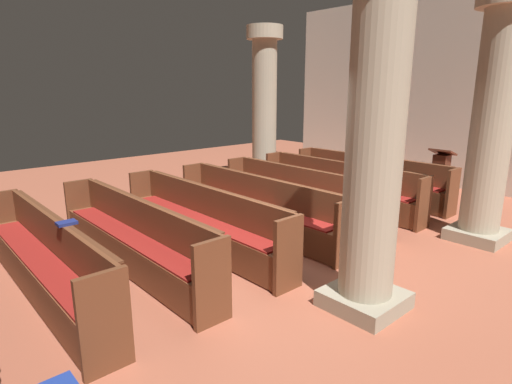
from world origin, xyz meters
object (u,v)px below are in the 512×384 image
object	(u,v)px
pillar_aisle_rear	(376,130)
lectern	(440,178)
pew_row_1	(338,184)
pew_row_5	(132,234)
hymn_book	(67,223)
pillar_aisle_side	(493,116)
pew_row_6	(43,256)
pew_row_4	(201,217)
pew_row_2	(301,193)
pillar_far_side	(264,105)
pew_row_0	(369,177)
pew_row_3	(256,204)

from	to	relation	value
pillar_aisle_rear	lectern	size ratio (longest dim) A/B	3.42
pew_row_1	pillar_aisle_rear	world-z (taller)	pillar_aisle_rear
pew_row_5	hymn_book	xyz separation A→B (m)	(0.36, -0.89, 0.44)
pew_row_5	pillar_aisle_side	bearing A→B (deg)	60.06
pew_row_1	pew_row_6	xyz separation A→B (m)	(0.00, -5.41, 0.00)
pew_row_4	hymn_book	world-z (taller)	hymn_book
pew_row_6	pillar_aisle_rear	bearing A→B (deg)	43.84
pew_row_2	pillar_far_side	bearing A→B (deg)	150.00
pillar_aisle_side	pew_row_0	bearing A→B (deg)	160.88
pew_row_0	pew_row_4	distance (m)	4.32
pillar_aisle_rear	pew_row_2	bearing A→B (deg)	144.77
pew_row_5	pew_row_1	bearing A→B (deg)	90.00
pillar_far_side	pew_row_5	bearing A→B (deg)	-61.63
pew_row_6	pillar_aisle_side	size ratio (longest dim) A/B	0.98
pew_row_1	pew_row_5	world-z (taller)	same
hymn_book	pew_row_2	bearing A→B (deg)	94.98
pillar_aisle_side	pillar_aisle_rear	xyz separation A→B (m)	(0.00, -3.09, 0.00)
pew_row_1	pillar_aisle_side	distance (m)	2.98
pew_row_5	pillar_aisle_rear	bearing A→B (deg)	28.53
pew_row_2	hymn_book	size ratio (longest dim) A/B	18.16
pew_row_1	pillar_aisle_side	bearing A→B (deg)	4.00
pew_row_1	pew_row_3	world-z (taller)	same
pew_row_6	hymn_book	bearing A→B (deg)	27.65
pew_row_0	pew_row_3	bearing A→B (deg)	-90.00
pew_row_1	pew_row_3	bearing A→B (deg)	-90.00
pew_row_4	pillar_far_side	world-z (taller)	pillar_far_side
pew_row_0	pew_row_3	xyz separation A→B (m)	(0.00, -3.24, 0.00)
lectern	hymn_book	bearing A→B (deg)	-95.09
pew_row_6	pillar_aisle_rear	xyz separation A→B (m)	(2.59, 2.49, 1.45)
pew_row_6	lectern	world-z (taller)	lectern
pew_row_2	pew_row_5	bearing A→B (deg)	-90.00
pew_row_2	hymn_book	world-z (taller)	hymn_book
pew_row_5	pew_row_6	distance (m)	1.08
pew_row_3	pew_row_4	bearing A→B (deg)	-90.00
pillar_aisle_rear	lectern	bearing A→B (deg)	107.07
pew_row_0	pew_row_6	distance (m)	6.49
pew_row_1	hymn_book	world-z (taller)	hymn_book
pew_row_0	pew_row_5	world-z (taller)	same
pew_row_4	lectern	distance (m)	5.55
pew_row_1	pillar_aisle_rear	distance (m)	4.16
pew_row_2	pew_row_6	distance (m)	4.32
pew_row_0	pillar_aisle_side	xyz separation A→B (m)	(2.59, -0.90, 1.45)
pillar_aisle_side	hymn_book	world-z (taller)	pillar_aisle_side
pew_row_3	pillar_far_side	size ratio (longest dim) A/B	0.98
pew_row_0	lectern	bearing A→B (deg)	47.83
pew_row_3	pew_row_4	world-z (taller)	same
pew_row_2	pew_row_5	size ratio (longest dim) A/B	1.00
pew_row_0	pew_row_3	world-z (taller)	same
lectern	pew_row_5	bearing A→B (deg)	-98.89
pew_row_5	pew_row_6	bearing A→B (deg)	-90.00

